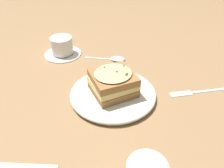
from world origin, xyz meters
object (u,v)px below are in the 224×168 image
at_px(dinner_plate, 112,94).
at_px(spoon, 116,59).
at_px(teacup_with_saucer, 62,47).
at_px(sandwich, 112,82).
at_px(fork, 191,92).

relative_size(dinner_plate, spoon, 1.60).
bearing_deg(teacup_with_saucer, sandwich, -168.72).
height_order(teacup_with_saucer, fork, teacup_with_saucer).
distance_m(sandwich, fork, 0.26).
height_order(sandwich, teacup_with_saucer, sandwich).
bearing_deg(fork, dinner_plate, 84.59).
xyz_separation_m(dinner_plate, sandwich, (0.00, 0.00, 0.04)).
relative_size(sandwich, fork, 0.91).
relative_size(fork, spoon, 1.11).
height_order(dinner_plate, spoon, dinner_plate).
xyz_separation_m(sandwich, fork, (0.25, 0.04, -0.05)).
relative_size(teacup_with_saucer, spoon, 0.90).
bearing_deg(fork, teacup_with_saucer, 50.80).
distance_m(dinner_plate, teacup_with_saucer, 0.34).
height_order(fork, spoon, spoon).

